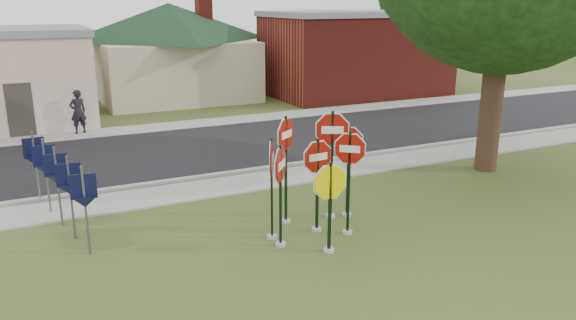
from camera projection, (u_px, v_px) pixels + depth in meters
name	position (u px, v px, depth m)	size (l,w,h in m)	color
ground	(345.00, 255.00, 12.23)	(120.00, 120.00, 0.00)	#354A1B
sidewalk_near	(250.00, 182.00, 16.98)	(60.00, 1.60, 0.06)	#999890
road	(204.00, 149.00, 20.87)	(60.00, 7.00, 0.04)	black
sidewalk_far	(174.00, 126.00, 24.59)	(60.00, 1.60, 0.06)	#999890
curb	(238.00, 172.00, 17.83)	(60.00, 0.20, 0.14)	#999890
stop_sign_center	(317.00, 173.00, 13.10)	(1.07, 0.24, 2.38)	#A5A39A
stop_sign_yellow	(330.00, 197.00, 12.03)	(1.10, 0.24, 2.16)	#A5A39A
stop_sign_left	(280.00, 181.00, 12.27)	(0.75, 0.86, 2.47)	#A5A39A
stop_sign_right	(349.00, 169.00, 12.90)	(0.79, 0.68, 2.60)	#A5A39A
stop_sign_back_right	(332.00, 148.00, 13.83)	(1.06, 0.53, 2.88)	#A5A39A
stop_sign_back_left	(286.00, 154.00, 13.52)	(0.88, 0.69, 2.82)	#A5A39A
stop_sign_far_right	(348.00, 159.00, 14.03)	(0.81, 0.60, 2.49)	#A5A39A
stop_sign_far_left	(272.00, 174.00, 12.65)	(0.56, 1.03, 2.52)	#A5A39A
route_sign_row	(57.00, 178.00, 13.52)	(1.43, 4.63, 2.00)	#59595E
building_house	(170.00, 32.00, 31.10)	(11.60, 11.60, 6.20)	#B9B193
building_brick	(356.00, 53.00, 32.61)	(10.20, 6.20, 4.75)	maroon
pedestrian	(78.00, 112.00, 22.89)	(0.66, 0.43, 1.81)	black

